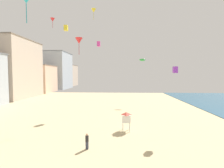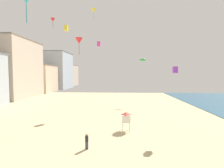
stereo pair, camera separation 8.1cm
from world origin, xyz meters
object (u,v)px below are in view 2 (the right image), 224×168
at_px(kite_purple_box, 175,70).
at_px(lifeguard_stand, 126,117).
at_px(kite_green_parafoil, 143,60).
at_px(kite_red_delta, 79,41).
at_px(kite_red_delta_2, 53,20).
at_px(kite_yellow_box, 66,28).
at_px(kite_yellow_delta, 94,11).
at_px(kite_magenta_box, 99,44).
at_px(kite_flyer, 87,140).

bearing_deg(kite_purple_box, lifeguard_stand, 179.05).
distance_m(kite_green_parafoil, kite_red_delta, 21.17).
relative_size(lifeguard_stand, kite_red_delta, 0.94).
bearing_deg(kite_red_delta_2, kite_green_parafoil, 14.56).
bearing_deg(lifeguard_stand, kite_yellow_box, 104.10).
height_order(lifeguard_stand, kite_yellow_delta, kite_yellow_delta).
relative_size(lifeguard_stand, kite_magenta_box, 2.55).
bearing_deg(kite_yellow_delta, kite_green_parafoil, 55.49).
bearing_deg(kite_red_delta, kite_yellow_box, 115.56).
height_order(kite_yellow_box, kite_red_delta, kite_yellow_box).
bearing_deg(kite_yellow_box, kite_red_delta, -64.44).
xyz_separation_m(lifeguard_stand, kite_yellow_delta, (-5.44, 6.55, 16.75)).
bearing_deg(kite_flyer, kite_red_delta, 20.91).
relative_size(kite_yellow_box, kite_red_delta, 0.51).
relative_size(kite_flyer, kite_red_delta, 0.60).
xyz_separation_m(kite_yellow_delta, kite_red_delta, (-2.17, -1.75, -5.45)).
relative_size(kite_magenta_box, kite_purple_box, 1.18).
bearing_deg(kite_purple_box, kite_yellow_box, 136.65).
distance_m(kite_flyer, lifeguard_stand, 7.14).
xyz_separation_m(lifeguard_stand, kite_red_delta_2, (-16.70, 16.10, 18.56)).
bearing_deg(kite_magenta_box, kite_red_delta_2, 160.58).
distance_m(kite_yellow_box, kite_green_parafoil, 21.47).
height_order(kite_flyer, kite_magenta_box, kite_magenta_box).
bearing_deg(kite_yellow_box, kite_red_delta_2, -116.54).
bearing_deg(kite_yellow_delta, kite_magenta_box, 89.01).
bearing_deg(kite_yellow_delta, kite_red_delta, -141.12).
xyz_separation_m(kite_yellow_box, kite_magenta_box, (9.47, -7.77, -5.60)).
xyz_separation_m(kite_yellow_delta, kite_yellow_box, (-9.38, 13.32, 1.00)).
relative_size(kite_magenta_box, kite_red_delta, 0.37).
xyz_separation_m(lifeguard_stand, kite_magenta_box, (-5.34, 12.10, 12.15)).
bearing_deg(kite_red_delta, kite_green_parafoil, 53.33).
height_order(kite_yellow_box, kite_green_parafoil, kite_yellow_box).
bearing_deg(kite_red_delta_2, kite_purple_box, -35.12).
bearing_deg(kite_yellow_box, kite_purple_box, -43.35).
height_order(kite_flyer, kite_red_delta, kite_red_delta).
distance_m(kite_flyer, kite_magenta_box, 22.11).
bearing_deg(kite_green_parafoil, kite_yellow_delta, -124.51).
bearing_deg(kite_flyer, kite_yellow_delta, 8.71).
bearing_deg(kite_green_parafoil, kite_yellow_box, -174.61).
bearing_deg(lifeguard_stand, kite_red_delta, 125.15).
relative_size(kite_red_delta, kite_purple_box, 3.21).
height_order(kite_flyer, lifeguard_stand, lifeguard_stand).
bearing_deg(kite_green_parafoil, kite_magenta_box, -137.03).
distance_m(kite_green_parafoil, kite_red_delta_2, 24.10).
bearing_deg(kite_red_delta_2, kite_yellow_delta, -40.32).
bearing_deg(lifeguard_stand, kite_yellow_delta, 107.10).
relative_size(lifeguard_stand, kite_purple_box, 3.02).
xyz_separation_m(lifeguard_stand, kite_purple_box, (6.34, -0.10, 6.41)).
distance_m(lifeguard_stand, kite_red_delta_2, 29.70).
distance_m(kite_yellow_delta, kite_red_delta_2, 14.87).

